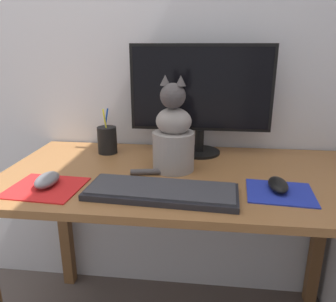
{
  "coord_description": "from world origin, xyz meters",
  "views": [
    {
      "loc": [
        0.07,
        -1.06,
        1.16
      ],
      "look_at": [
        -0.04,
        -0.08,
        0.84
      ],
      "focal_mm": 35.0,
      "sensor_mm": 36.0,
      "label": 1
    }
  ],
  "objects_px": {
    "pen_cup": "(107,140)",
    "monitor": "(201,94)",
    "keyboard": "(162,191)",
    "cat": "(173,136)",
    "computer_mouse_right": "(278,185)",
    "computer_mouse_left": "(47,180)"
  },
  "relations": [
    {
      "from": "monitor",
      "to": "computer_mouse_right",
      "type": "distance_m",
      "value": 0.47
    },
    {
      "from": "monitor",
      "to": "cat",
      "type": "xyz_separation_m",
      "value": [
        -0.09,
        -0.2,
        -0.12
      ]
    },
    {
      "from": "monitor",
      "to": "cat",
      "type": "relative_size",
      "value": 1.67
    },
    {
      "from": "monitor",
      "to": "keyboard",
      "type": "xyz_separation_m",
      "value": [
        -0.1,
        -0.41,
        -0.23
      ]
    },
    {
      "from": "computer_mouse_right",
      "to": "cat",
      "type": "distance_m",
      "value": 0.38
    },
    {
      "from": "computer_mouse_left",
      "to": "pen_cup",
      "type": "bearing_deg",
      "value": 75.77
    },
    {
      "from": "computer_mouse_left",
      "to": "monitor",
      "type": "bearing_deg",
      "value": 40.21
    },
    {
      "from": "monitor",
      "to": "cat",
      "type": "bearing_deg",
      "value": -113.69
    },
    {
      "from": "cat",
      "to": "pen_cup",
      "type": "height_order",
      "value": "cat"
    },
    {
      "from": "computer_mouse_left",
      "to": "pen_cup",
      "type": "xyz_separation_m",
      "value": [
        0.09,
        0.35,
        0.03
      ]
    },
    {
      "from": "monitor",
      "to": "pen_cup",
      "type": "xyz_separation_m",
      "value": [
        -0.37,
        -0.04,
        -0.19
      ]
    },
    {
      "from": "pen_cup",
      "to": "monitor",
      "type": "bearing_deg",
      "value": 5.87
    },
    {
      "from": "keyboard",
      "to": "pen_cup",
      "type": "xyz_separation_m",
      "value": [
        -0.27,
        0.37,
        0.04
      ]
    },
    {
      "from": "computer_mouse_left",
      "to": "computer_mouse_right",
      "type": "distance_m",
      "value": 0.71
    },
    {
      "from": "cat",
      "to": "monitor",
      "type": "bearing_deg",
      "value": 76.63
    },
    {
      "from": "cat",
      "to": "pen_cup",
      "type": "xyz_separation_m",
      "value": [
        -0.29,
        0.16,
        -0.07
      ]
    },
    {
      "from": "monitor",
      "to": "computer_mouse_right",
      "type": "relative_size",
      "value": 4.89
    },
    {
      "from": "computer_mouse_left",
      "to": "cat",
      "type": "relative_size",
      "value": 0.34
    },
    {
      "from": "keyboard",
      "to": "computer_mouse_right",
      "type": "height_order",
      "value": "computer_mouse_right"
    },
    {
      "from": "pen_cup",
      "to": "computer_mouse_right",
      "type": "bearing_deg",
      "value": -25.81
    },
    {
      "from": "keyboard",
      "to": "pen_cup",
      "type": "relative_size",
      "value": 2.49
    },
    {
      "from": "pen_cup",
      "to": "keyboard",
      "type": "bearing_deg",
      "value": -53.56
    }
  ]
}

